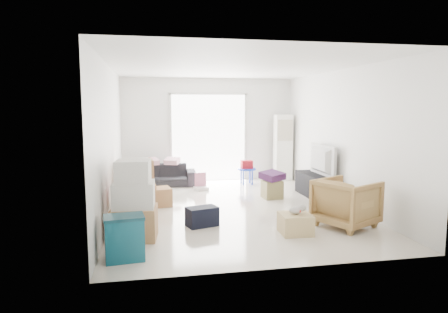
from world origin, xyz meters
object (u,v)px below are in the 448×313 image
object	(u,v)px
armchair	(346,200)
storage_bins	(124,238)
sofa	(159,172)
ottoman	(272,189)
ac_tower	(283,148)
tv_console	(317,186)
kids_table	(247,167)
television	(318,172)
wood_crate	(295,224)

from	to	relation	value
armchair	storage_bins	size ratio (longest dim) A/B	1.50
armchair	sofa	bearing A→B (deg)	8.44
armchair	ottoman	bearing A→B (deg)	-12.82
ac_tower	tv_console	distance (m)	2.22
tv_console	ac_tower	bearing A→B (deg)	91.35
tv_console	kids_table	world-z (taller)	kids_table
ottoman	armchair	bearing A→B (deg)	-75.47
television	ottoman	bearing A→B (deg)	81.95
sofa	wood_crate	bearing A→B (deg)	-62.32
kids_table	ottoman	bearing A→B (deg)	-84.65
ac_tower	storage_bins	distance (m)	6.34
storage_bins	wood_crate	bearing A→B (deg)	13.44
storage_bins	kids_table	bearing A→B (deg)	59.21
ac_tower	television	size ratio (longest dim) A/B	1.54
television	armchair	size ratio (longest dim) A/B	1.30
storage_bins	kids_table	size ratio (longest dim) A/B	0.96
kids_table	television	bearing A→B (deg)	-57.40
ac_tower	television	distance (m)	2.15
ottoman	wood_crate	bearing A→B (deg)	-99.06
television	storage_bins	xyz separation A→B (m)	(-3.90, -2.88, -0.28)
ac_tower	armchair	size ratio (longest dim) A/B	2.01
tv_console	sofa	distance (m)	3.87
sofa	ottoman	world-z (taller)	sofa
sofa	kids_table	xyz separation A→B (m)	(2.19, -0.20, 0.07)
television	ottoman	distance (m)	1.06
storage_bins	sofa	bearing A→B (deg)	83.24
television	sofa	bearing A→B (deg)	58.50
sofa	wood_crate	xyz separation A→B (m)	(1.97, -4.24, -0.20)
ac_tower	wood_crate	size ratio (longest dim) A/B	3.76
wood_crate	sofa	bearing A→B (deg)	114.86
television	armchair	xyz separation A→B (m)	(-0.41, -2.07, -0.13)
ac_tower	ottoman	bearing A→B (deg)	-114.89
ac_tower	wood_crate	bearing A→B (deg)	-106.60
ottoman	wood_crate	world-z (taller)	ottoman
ac_tower	ottoman	size ratio (longest dim) A/B	4.56
armchair	ottoman	world-z (taller)	armchair
sofa	ottoman	size ratio (longest dim) A/B	4.69
tv_console	sofa	size ratio (longest dim) A/B	0.82
kids_table	sofa	bearing A→B (deg)	174.68
sofa	storage_bins	size ratio (longest dim) A/B	3.10
television	storage_bins	size ratio (longest dim) A/B	1.95
wood_crate	tv_console	bearing A→B (deg)	59.08
storage_bins	tv_console	bearing A→B (deg)	36.41
television	wood_crate	xyz separation A→B (m)	(-1.36, -2.27, -0.41)
television	wood_crate	bearing A→B (deg)	148.27
tv_console	armchair	bearing A→B (deg)	-101.16
kids_table	ac_tower	bearing A→B (deg)	18.13
ac_tower	sofa	world-z (taller)	ac_tower
television	sofa	world-z (taller)	sofa
armchair	ottoman	distance (m)	2.28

